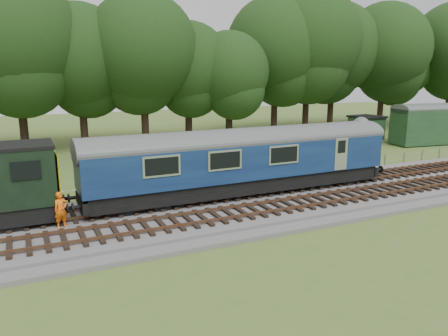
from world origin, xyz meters
TOP-DOWN VIEW (x-y plane):
  - ground at (0.00, 0.00)m, footprint 120.00×120.00m
  - ballast at (0.00, 0.00)m, footprint 70.00×7.00m
  - track_north at (0.00, 1.40)m, footprint 67.20×2.40m
  - track_south at (0.00, -1.60)m, footprint 67.20×2.40m
  - fence at (0.00, 4.50)m, footprint 64.00×0.12m
  - tree_line at (0.00, 22.00)m, footprint 70.00×8.00m
  - dmu_railcar at (-3.99, 1.40)m, footprint 18.05×2.86m
  - worker at (-13.94, 0.03)m, footprint 0.70×0.56m
  - shed at (18.82, 16.09)m, footprint 3.28×3.28m

SIDE VIEW (x-z plane):
  - ground at x=0.00m, z-range 0.00..0.00m
  - fence at x=0.00m, z-range -0.50..0.50m
  - tree_line at x=0.00m, z-range -9.00..9.00m
  - ballast at x=0.00m, z-range 0.00..0.35m
  - track_north at x=0.00m, z-range 0.31..0.52m
  - track_south at x=0.00m, z-range 0.31..0.52m
  - worker at x=-13.94m, z-range 0.35..2.02m
  - shed at x=18.82m, z-range 0.02..2.53m
  - dmu_railcar at x=-3.99m, z-range 0.67..4.54m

